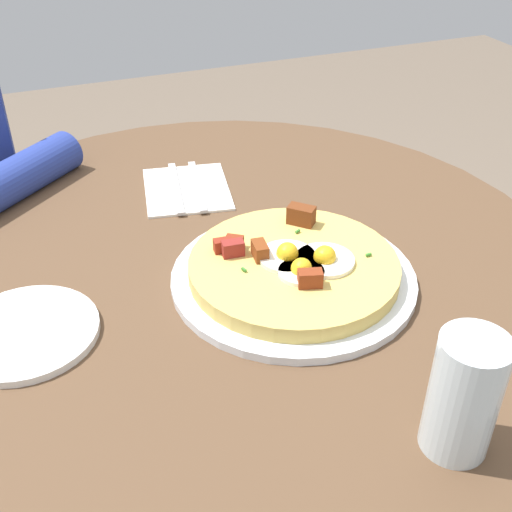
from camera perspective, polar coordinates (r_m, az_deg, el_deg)
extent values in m
cylinder|color=brown|center=(0.93, -3.11, -0.69)|extent=(1.01, 1.01, 0.03)
cylinder|color=#333338|center=(1.18, -2.55, -15.42)|extent=(0.12, 0.12, 0.70)
cylinder|color=navy|center=(1.14, -20.74, 6.45)|extent=(0.24, 0.22, 0.07)
cylinder|color=white|center=(0.87, 3.34, -1.94)|extent=(0.33, 0.33, 0.01)
cylinder|color=#D6B65A|center=(0.86, 3.38, -1.02)|extent=(0.28, 0.28, 0.02)
cylinder|color=white|center=(0.83, 4.07, -1.45)|extent=(0.06, 0.06, 0.01)
sphere|color=yellow|center=(0.82, 4.08, -1.11)|extent=(0.03, 0.03, 0.03)
cylinder|color=white|center=(0.86, 2.80, -0.07)|extent=(0.08, 0.08, 0.01)
sphere|color=yellow|center=(0.85, 2.81, 0.26)|extent=(0.03, 0.03, 0.03)
cylinder|color=white|center=(0.85, 6.13, -0.38)|extent=(0.08, 0.08, 0.01)
sphere|color=yellow|center=(0.85, 6.16, -0.05)|extent=(0.03, 0.03, 0.03)
cube|color=brown|center=(0.93, 4.06, 3.66)|extent=(0.04, 0.04, 0.03)
cube|color=maroon|center=(0.80, 4.85, -2.02)|extent=(0.03, 0.03, 0.02)
cube|color=maroon|center=(0.88, -1.92, 1.27)|extent=(0.03, 0.02, 0.02)
cube|color=brown|center=(0.85, 0.35, 0.49)|extent=(0.02, 0.03, 0.02)
cube|color=maroon|center=(0.86, -1.79, 0.75)|extent=(0.03, 0.02, 0.02)
cube|color=maroon|center=(0.87, -2.94, 0.97)|extent=(0.03, 0.02, 0.02)
cube|color=#387F2D|center=(0.86, 1.67, 0.30)|extent=(0.01, 0.01, 0.00)
cube|color=#387F2D|center=(0.91, 3.74, 2.23)|extent=(0.01, 0.01, 0.00)
cube|color=#387F2D|center=(0.86, 4.06, 0.01)|extent=(0.00, 0.01, 0.00)
cube|color=#387F2D|center=(0.84, 2.52, -0.80)|extent=(0.01, 0.01, 0.00)
cube|color=#387F2D|center=(0.83, -1.30, -1.27)|extent=(0.01, 0.01, 0.00)
cube|color=#387F2D|center=(0.87, 10.01, 0.13)|extent=(0.01, 0.00, 0.00)
cylinder|color=white|center=(0.83, -19.92, -6.43)|extent=(0.18, 0.18, 0.01)
cube|color=white|center=(1.10, -6.20, 5.96)|extent=(0.17, 0.19, 0.00)
cube|color=silver|center=(1.10, -5.27, 6.27)|extent=(0.04, 0.18, 0.00)
cube|color=silver|center=(1.10, -7.15, 6.08)|extent=(0.04, 0.18, 0.00)
cylinder|color=silver|center=(0.65, 18.06, -11.76)|extent=(0.07, 0.07, 0.14)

